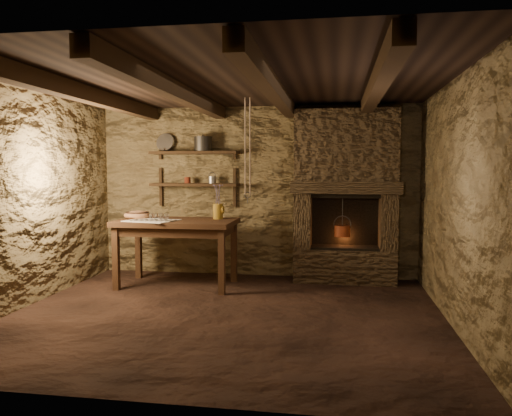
% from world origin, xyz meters
% --- Properties ---
extents(floor, '(4.50, 4.50, 0.00)m').
position_xyz_m(floor, '(0.00, 0.00, 0.00)').
color(floor, black).
rests_on(floor, ground).
extents(back_wall, '(4.50, 0.04, 2.40)m').
position_xyz_m(back_wall, '(0.00, 2.00, 1.20)').
color(back_wall, '#4C3D24').
rests_on(back_wall, floor).
extents(front_wall, '(4.50, 0.04, 2.40)m').
position_xyz_m(front_wall, '(0.00, -2.00, 1.20)').
color(front_wall, '#4C3D24').
rests_on(front_wall, floor).
extents(left_wall, '(0.04, 4.00, 2.40)m').
position_xyz_m(left_wall, '(-2.25, 0.00, 1.20)').
color(left_wall, '#4C3D24').
rests_on(left_wall, floor).
extents(right_wall, '(0.04, 4.00, 2.40)m').
position_xyz_m(right_wall, '(2.25, 0.00, 1.20)').
color(right_wall, '#4C3D24').
rests_on(right_wall, floor).
extents(ceiling, '(4.50, 4.00, 0.04)m').
position_xyz_m(ceiling, '(0.00, 0.00, 2.40)').
color(ceiling, black).
rests_on(ceiling, back_wall).
extents(beam_far_left, '(0.14, 3.95, 0.16)m').
position_xyz_m(beam_far_left, '(-1.50, 0.00, 2.31)').
color(beam_far_left, black).
rests_on(beam_far_left, ceiling).
extents(beam_mid_left, '(0.14, 3.95, 0.16)m').
position_xyz_m(beam_mid_left, '(-0.50, 0.00, 2.31)').
color(beam_mid_left, black).
rests_on(beam_mid_left, ceiling).
extents(beam_mid_right, '(0.14, 3.95, 0.16)m').
position_xyz_m(beam_mid_right, '(0.50, 0.00, 2.31)').
color(beam_mid_right, black).
rests_on(beam_mid_right, ceiling).
extents(beam_far_right, '(0.14, 3.95, 0.16)m').
position_xyz_m(beam_far_right, '(1.50, 0.00, 2.31)').
color(beam_far_right, black).
rests_on(beam_far_right, ceiling).
extents(shelf_lower, '(1.25, 0.30, 0.04)m').
position_xyz_m(shelf_lower, '(-0.85, 1.84, 1.30)').
color(shelf_lower, black).
rests_on(shelf_lower, back_wall).
extents(shelf_upper, '(1.25, 0.30, 0.04)m').
position_xyz_m(shelf_upper, '(-0.85, 1.84, 1.75)').
color(shelf_upper, black).
rests_on(shelf_upper, back_wall).
extents(hearth, '(1.43, 0.51, 2.30)m').
position_xyz_m(hearth, '(1.25, 1.77, 1.23)').
color(hearth, '#37291B').
rests_on(hearth, floor).
extents(work_table, '(1.52, 0.88, 0.86)m').
position_xyz_m(work_table, '(-0.91, 1.18, 0.47)').
color(work_table, '#341F12').
rests_on(work_table, floor).
extents(linen_cloth, '(0.70, 0.62, 0.01)m').
position_xyz_m(linen_cloth, '(-1.18, 1.02, 0.87)').
color(linen_cloth, white).
rests_on(linen_cloth, work_table).
extents(pewter_cutlery_row, '(0.53, 0.31, 0.01)m').
position_xyz_m(pewter_cutlery_row, '(-1.18, 1.00, 0.88)').
color(pewter_cutlery_row, gray).
rests_on(pewter_cutlery_row, linen_cloth).
extents(drinking_glasses, '(0.19, 0.06, 0.08)m').
position_xyz_m(drinking_glasses, '(-1.16, 1.13, 0.91)').
color(drinking_glasses, white).
rests_on(drinking_glasses, linen_cloth).
extents(stoneware_jug, '(0.16, 0.16, 0.46)m').
position_xyz_m(stoneware_jug, '(-0.40, 1.38, 1.06)').
color(stoneware_jug, '#AD8121').
rests_on(stoneware_jug, work_table).
extents(wooden_bowl, '(0.40, 0.40, 0.12)m').
position_xyz_m(wooden_bowl, '(-1.49, 1.29, 0.91)').
color(wooden_bowl, '#9D6844').
rests_on(wooden_bowl, work_table).
extents(iron_stockpot, '(0.25, 0.25, 0.18)m').
position_xyz_m(iron_stockpot, '(-0.73, 1.84, 1.86)').
color(iron_stockpot, '#2F2D2A').
rests_on(iron_stockpot, shelf_upper).
extents(tin_pan, '(0.28, 0.15, 0.26)m').
position_xyz_m(tin_pan, '(-1.31, 1.94, 1.90)').
color(tin_pan, '#A7A8A2').
rests_on(tin_pan, shelf_upper).
extents(small_kettle, '(0.17, 0.14, 0.15)m').
position_xyz_m(small_kettle, '(-0.60, 1.84, 1.37)').
color(small_kettle, '#A7A8A2').
rests_on(small_kettle, shelf_lower).
extents(rusty_tin, '(0.09, 0.09, 0.09)m').
position_xyz_m(rusty_tin, '(-0.96, 1.84, 1.36)').
color(rusty_tin, '#531C10').
rests_on(rusty_tin, shelf_lower).
extents(red_pot, '(0.27, 0.27, 0.54)m').
position_xyz_m(red_pot, '(1.22, 1.72, 0.71)').
color(red_pot, maroon).
rests_on(red_pot, hearth).
extents(hanging_ropes, '(0.08, 0.08, 1.20)m').
position_xyz_m(hanging_ropes, '(0.05, 1.05, 1.80)').
color(hanging_ropes, tan).
rests_on(hanging_ropes, ceiling).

